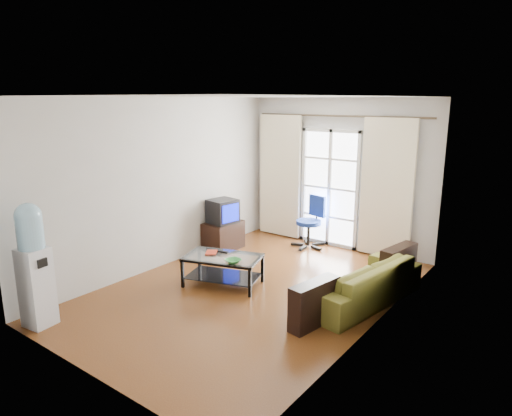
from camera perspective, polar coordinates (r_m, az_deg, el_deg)
The scene contains 20 objects.
floor at distance 6.64m, azimuth -0.47°, elevation -10.24°, with size 5.20×5.20×0.00m, color brown.
ceiling at distance 6.07m, azimuth -0.52°, elevation 13.77°, with size 5.20×5.20×0.00m, color white.
wall_back at distance 8.40m, azimuth 10.33°, elevation 4.23°, with size 3.60×0.02×2.70m, color beige.
wall_front at distance 4.50m, azimuth -21.02°, elevation -4.50°, with size 3.60×0.02×2.70m, color beige.
wall_left at distance 7.43m, azimuth -11.64°, elevation 2.97°, with size 0.02×5.20×2.70m, color beige.
wall_right at distance 5.35m, azimuth 15.04°, elevation -1.27°, with size 0.02×5.20×2.70m, color beige.
french_door at distance 8.46m, azimuth 9.18°, elevation 2.46°, with size 1.16×0.06×2.15m.
curtain_rod at distance 8.21m, azimuth 10.32°, elevation 11.26°, with size 0.04×0.04×3.30m, color #4C3F2D.
curtain_left at distance 8.91m, azimuth 3.03°, elevation 3.98°, with size 0.90×0.07×2.35m, color #F1E6C2.
curtain_right at distance 7.94m, azimuth 16.03°, elevation 2.30°, with size 0.90×0.07×2.35m, color #F1E6C2.
radiator at distance 8.22m, azimuth 14.71°, elevation -3.50°, with size 0.64×0.12×0.64m, color gray.
sofa at distance 6.36m, azimuth 12.96°, elevation -8.96°, with size 1.07×2.03×0.56m, color brown.
coffee_table at distance 6.74m, azimuth -4.15°, elevation -7.28°, with size 1.23×0.93×0.44m.
bowl at distance 6.40m, azimuth -2.88°, elevation -6.64°, with size 0.25×0.25×0.05m, color green.
book at distance 6.83m, azimuth -6.28°, elevation -5.54°, with size 0.25×0.27×0.02m, color maroon.
remote at distance 6.84m, azimuth -4.12°, elevation -5.47°, with size 0.17×0.05×0.02m, color black.
tv_stand at distance 8.31m, azimuth -4.11°, elevation -3.45°, with size 0.46×0.69×0.51m, color black.
crt_tv at distance 8.16m, azimuth -4.28°, elevation -0.37°, with size 0.52×0.52×0.42m.
task_chair at distance 8.47m, azimuth 6.73°, elevation -2.99°, with size 0.79×0.79×0.95m.
water_cooler at distance 5.99m, azimuth -26.04°, elevation -6.19°, with size 0.35×0.35×1.52m.
Camera 1 is at (3.68, -4.83, 2.67)m, focal length 32.00 mm.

